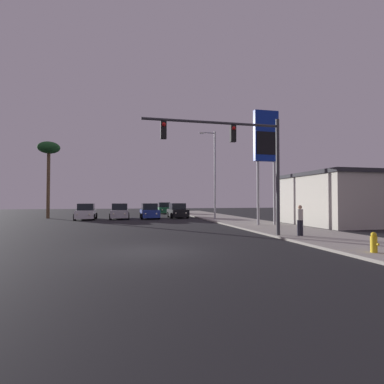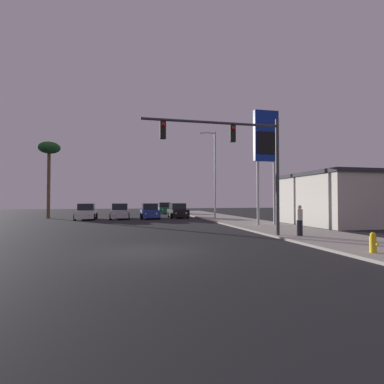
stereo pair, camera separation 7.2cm
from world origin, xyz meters
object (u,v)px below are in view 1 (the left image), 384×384
(gas_station_sign, at_px, (266,142))
(palm_tree_mid, at_px, (49,152))
(car_white, at_px, (86,212))
(car_green, at_px, (164,209))
(pedestrian_on_sidewalk, at_px, (300,219))
(traffic_light_mast, at_px, (241,151))
(car_black, at_px, (178,211))
(fire_hydrant, at_px, (374,243))
(street_lamp, at_px, (214,170))
(car_blue, at_px, (150,212))
(car_silver, at_px, (120,212))

(gas_station_sign, height_order, palm_tree_mid, gas_station_sign)
(car_white, xyz_separation_m, car_green, (9.73, 11.43, 0.00))
(pedestrian_on_sidewalk, bearing_deg, traffic_light_mast, 169.72)
(palm_tree_mid, bearing_deg, car_black, -8.27)
(palm_tree_mid, bearing_deg, fire_hydrant, -56.86)
(car_black, bearing_deg, fire_hydrant, 95.38)
(street_lamp, distance_m, palm_tree_mid, 18.69)
(car_white, distance_m, pedestrian_on_sidewalk, 22.80)
(traffic_light_mast, xyz_separation_m, palm_tree_mid, (-14.54, 20.88, 2.73))
(car_green, bearing_deg, pedestrian_on_sidewalk, 98.94)
(car_blue, distance_m, gas_station_sign, 15.47)
(street_lamp, height_order, fire_hydrant, street_lamp)
(street_lamp, xyz_separation_m, pedestrian_on_sidewalk, (0.44, -14.80, -4.08))
(car_green, xyz_separation_m, car_black, (0.20, -10.52, 0.00))
(car_black, bearing_deg, car_white, 3.34)
(car_blue, bearing_deg, gas_station_sign, 123.26)
(car_green, height_order, car_black, same)
(car_green, relative_size, palm_tree_mid, 0.50)
(car_silver, height_order, fire_hydrant, car_silver)
(street_lamp, height_order, gas_station_sign, same)
(car_white, bearing_deg, palm_tree_mid, -35.53)
(traffic_light_mast, height_order, palm_tree_mid, palm_tree_mid)
(fire_hydrant, bearing_deg, palm_tree_mid, 123.14)
(car_white, height_order, street_lamp, street_lamp)
(fire_hydrant, relative_size, palm_tree_mid, 0.09)
(car_blue, xyz_separation_m, street_lamp, (6.25, -3.89, 4.36))
(car_blue, relative_size, car_green, 1.00)
(car_blue, bearing_deg, palm_tree_mid, -15.72)
(street_lamp, height_order, pedestrian_on_sidewalk, street_lamp)
(car_silver, bearing_deg, car_blue, 177.55)
(car_green, height_order, palm_tree_mid, palm_tree_mid)
(car_blue, distance_m, car_green, 11.63)
(palm_tree_mid, bearing_deg, pedestrian_on_sidewalk, -50.42)
(car_silver, bearing_deg, fire_hydrant, 111.41)
(fire_hydrant, bearing_deg, car_green, 95.40)
(car_blue, xyz_separation_m, car_silver, (-3.22, 0.12, 0.00))
(street_lamp, bearing_deg, pedestrian_on_sidewalk, -88.28)
(car_green, relative_size, fire_hydrant, 5.71)
(fire_hydrant, bearing_deg, traffic_light_mast, 116.43)
(car_black, relative_size, traffic_light_mast, 0.56)
(fire_hydrant, xyz_separation_m, pedestrian_on_sidewalk, (0.30, 5.27, 0.55))
(car_silver, xyz_separation_m, traffic_light_mast, (6.71, -18.23, 3.98))
(traffic_light_mast, distance_m, pedestrian_on_sidewalk, 4.94)
(street_lamp, height_order, palm_tree_mid, street_lamp)
(car_silver, distance_m, pedestrian_on_sidewalk, 21.26)
(car_blue, bearing_deg, car_silver, -3.72)
(traffic_light_mast, bearing_deg, fire_hydrant, -63.57)
(pedestrian_on_sidewalk, bearing_deg, gas_station_sign, 77.84)
(street_lamp, bearing_deg, car_green, 101.88)
(car_silver, bearing_deg, traffic_light_mast, 109.85)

